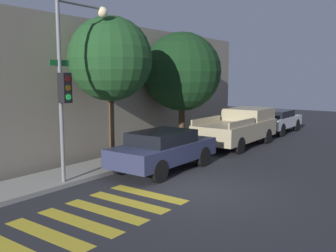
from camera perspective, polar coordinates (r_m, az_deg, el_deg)
ground_plane at (r=11.45m, az=3.64°, el=-9.67°), size 60.00×60.00×0.00m
sidewalk at (r=13.99m, az=-10.87°, el=-6.31°), size 26.00×1.85×0.14m
building_row at (r=17.03m, az=-21.15°, el=5.11°), size 26.00×6.00×5.63m
crosswalk at (r=9.56m, az=-11.45°, el=-13.33°), size 4.76×2.60×0.00m
traffic_light_pole at (r=11.99m, az=-14.35°, el=8.55°), size 2.35×0.56×5.76m
sedan_near_corner at (r=13.52m, az=-0.71°, el=-3.51°), size 4.43×1.88×1.46m
pickup_truck at (r=18.83m, az=10.75°, el=-0.12°), size 5.25×2.13×1.78m
sedan_middle at (r=23.70m, az=16.21°, el=0.86°), size 4.32×1.79×1.38m
tree_near_corner at (r=14.06m, az=-8.78°, el=10.04°), size 3.10×3.10×5.58m
tree_midblock at (r=17.70m, az=2.13°, el=8.24°), size 3.67×3.67×5.46m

